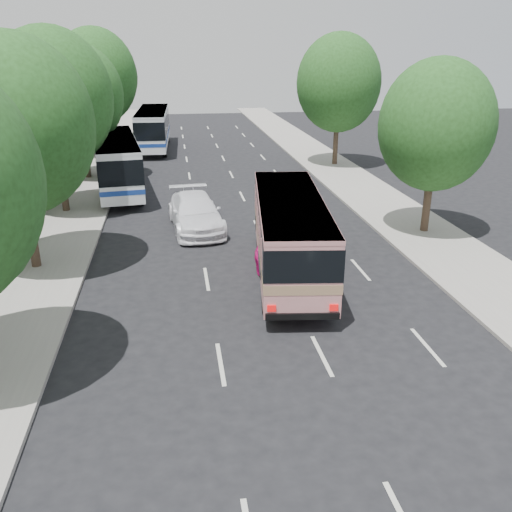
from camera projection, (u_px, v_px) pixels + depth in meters
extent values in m
plane|color=black|center=(275.00, 325.00, 17.18)|extent=(120.00, 120.00, 0.00)
cube|color=#9E998E|center=(86.00, 185.00, 34.42)|extent=(4.00, 90.00, 0.15)
cube|color=#9E998E|center=(344.00, 176.00, 36.81)|extent=(4.00, 90.00, 0.12)
cube|color=#9E998E|center=(55.00, 173.00, 33.87)|extent=(0.30, 90.00, 1.50)
cylinder|color=#38281E|center=(31.00, 226.00, 20.88)|extent=(0.36, 0.36, 3.61)
ellipsoid|color=#204619|center=(15.00, 126.00, 19.52)|extent=(5.70, 5.70, 6.56)
sphere|color=#204619|center=(19.00, 93.00, 18.89)|extent=(3.71, 3.71, 3.71)
cylinder|color=#38281E|center=(62.00, 178.00, 28.20)|extent=(0.36, 0.36, 3.80)
ellipsoid|color=#204619|center=(52.00, 98.00, 26.76)|extent=(6.00, 6.00, 6.90)
sphere|color=#204619|center=(56.00, 73.00, 26.11)|extent=(3.90, 3.90, 3.90)
cylinder|color=#38281E|center=(86.00, 153.00, 35.65)|extent=(0.36, 0.36, 3.50)
ellipsoid|color=#204619|center=(79.00, 95.00, 34.33)|extent=(5.52, 5.52, 6.35)
sphere|color=#204619|center=(83.00, 77.00, 33.71)|extent=(3.59, 3.59, 3.59)
cylinder|color=#38281E|center=(101.00, 132.00, 42.96)|extent=(0.36, 0.36, 3.99)
ellipsoid|color=#204619|center=(95.00, 76.00, 41.45)|extent=(6.30, 6.30, 7.24)
sphere|color=#204619|center=(99.00, 59.00, 40.78)|extent=(4.09, 4.09, 4.09)
cylinder|color=#38281E|center=(109.00, 121.00, 50.36)|extent=(0.36, 0.36, 3.72)
ellipsoid|color=#204619|center=(105.00, 77.00, 48.95)|extent=(5.88, 5.88, 6.76)
sphere|color=#204619|center=(108.00, 63.00, 48.31)|extent=(3.82, 3.82, 3.82)
cylinder|color=#38281E|center=(427.00, 200.00, 25.20)|extent=(0.36, 0.36, 3.23)
ellipsoid|color=#204619|center=(436.00, 125.00, 23.98)|extent=(5.10, 5.10, 5.87)
sphere|color=#204619|center=(451.00, 102.00, 23.40)|extent=(3.32, 3.31, 3.31)
cylinder|color=#38281E|center=(336.00, 140.00, 39.91)|extent=(0.36, 0.36, 3.80)
ellipsoid|color=#204619|center=(339.00, 83.00, 38.47)|extent=(6.00, 6.00, 6.90)
sphere|color=#204619|center=(346.00, 65.00, 37.82)|extent=(3.90, 3.90, 3.90)
cube|color=tan|center=(290.00, 231.00, 20.43)|extent=(3.49, 9.64, 2.53)
cube|color=#9E7A59|center=(290.00, 239.00, 20.53)|extent=(3.53, 9.67, 0.33)
cube|color=black|center=(290.00, 220.00, 20.26)|extent=(3.54, 9.68, 1.04)
cube|color=tan|center=(291.00, 201.00, 20.00)|extent=(3.51, 9.66, 0.15)
cylinder|color=black|center=(260.00, 239.00, 23.49)|extent=(0.40, 1.01, 0.98)
cylinder|color=black|center=(307.00, 238.00, 23.55)|extent=(0.40, 1.01, 0.98)
cylinder|color=black|center=(266.00, 299.00, 17.87)|extent=(0.40, 1.01, 0.98)
cylinder|color=black|center=(328.00, 298.00, 17.92)|extent=(0.40, 1.01, 0.98)
imported|color=#D61275|center=(287.00, 268.00, 19.84)|extent=(2.10, 4.23, 1.38)
imported|color=white|center=(195.00, 213.00, 26.05)|extent=(2.79, 5.80, 1.63)
cube|color=white|center=(117.00, 161.00, 32.68)|extent=(3.64, 10.98, 2.74)
cube|color=black|center=(116.00, 155.00, 32.55)|extent=(3.69, 11.02, 1.35)
cube|color=navy|center=(118.00, 172.00, 32.93)|extent=(3.68, 11.01, 0.27)
cube|color=white|center=(115.00, 139.00, 32.21)|extent=(3.66, 11.01, 0.13)
cylinder|color=black|center=(101.00, 172.00, 35.98)|extent=(0.41, 1.02, 0.99)
cylinder|color=black|center=(132.00, 171.00, 36.49)|extent=(0.41, 1.02, 0.99)
cylinder|color=black|center=(104.00, 200.00, 29.53)|extent=(0.41, 1.02, 0.99)
cylinder|color=black|center=(141.00, 197.00, 30.04)|extent=(0.41, 1.02, 0.99)
cube|color=white|center=(153.00, 127.00, 46.40)|extent=(2.66, 11.13, 2.81)
cube|color=black|center=(153.00, 123.00, 46.27)|extent=(2.71, 11.17, 1.38)
cube|color=navy|center=(154.00, 135.00, 46.65)|extent=(2.70, 11.16, 0.28)
cube|color=white|center=(152.00, 111.00, 45.91)|extent=(2.68, 11.15, 0.13)
cylinder|color=black|center=(145.00, 137.00, 50.03)|extent=(0.32, 1.02, 1.02)
cylinder|color=black|center=(167.00, 137.00, 50.27)|extent=(0.32, 1.02, 1.02)
cylinder|color=black|center=(139.00, 151.00, 43.19)|extent=(0.32, 1.02, 1.02)
cylinder|color=black|center=(165.00, 151.00, 43.43)|extent=(0.32, 1.02, 1.02)
cube|color=silver|center=(287.00, 248.00, 19.56)|extent=(0.57, 0.24, 0.18)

